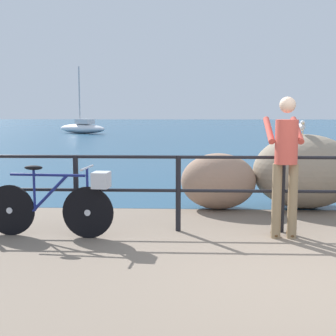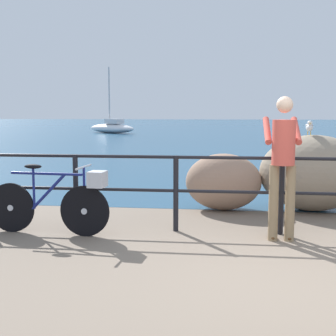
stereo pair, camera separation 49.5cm
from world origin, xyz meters
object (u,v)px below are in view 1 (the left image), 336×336
Objects in this scene: person_at_railing at (285,160)px; sailboat at (82,128)px; breakwater_boulder_left at (218,181)px; seagull at (302,126)px; bicycle at (59,201)px; breakwater_boulder_main at (305,171)px.

person_at_railing is 0.36× the size of sailboat.
sailboat is (-8.30, 26.11, -0.04)m from breakwater_boulder_left.
bicycle is at bearing -54.77° from seagull.
breakwater_boulder_left is at bearing 139.74° from sailboat.
seagull is at bearing 33.03° from bicycle.
breakwater_boulder_main reaches higher than bicycle.
breakwater_boulder_left is (-1.44, -0.14, -0.15)m from breakwater_boulder_main.
person_at_railing reaches higher than seagull.
person_at_railing is 29.25m from sailboat.
breakwater_boulder_left is at bearing -80.22° from seagull.
person_at_railing is 1.91m from seagull.
person_at_railing reaches higher than breakwater_boulder_left.
breakwater_boulder_main is 0.76m from seagull.
breakwater_boulder_left is 1.62m from seagull.
breakwater_boulder_main is at bearing 33.35° from bicycle.
person_at_railing is 5.21× the size of seagull.
seagull is 27.79m from sailboat.
person_at_railing is at bearing 140.06° from sailboat.
bicycle is at bearing -151.63° from breakwater_boulder_main.
seagull is (1.34, 0.06, 0.91)m from breakwater_boulder_left.
seagull reaches higher than bicycle.
sailboat reaches higher than person_at_railing.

